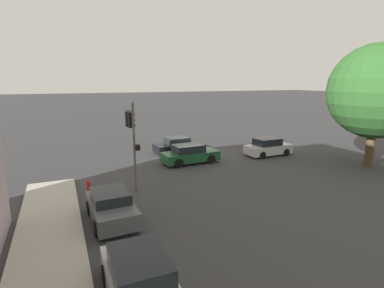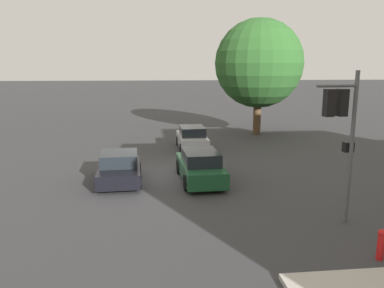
# 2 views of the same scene
# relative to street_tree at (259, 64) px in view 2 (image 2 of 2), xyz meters

# --- Properties ---
(ground_plane) EXTENTS (300.00, 300.00, 0.00)m
(ground_plane) POSITION_rel_street_tree_xyz_m (11.19, -8.25, -5.70)
(ground_plane) COLOR #333335
(street_tree) EXTENTS (7.01, 7.01, 9.22)m
(street_tree) POSITION_rel_street_tree_xyz_m (0.00, 0.00, 0.00)
(street_tree) COLOR #4C3823
(street_tree) RESTS_ON ground_plane
(traffic_signal) EXTENTS (0.65, 1.60, 5.28)m
(traffic_signal) POSITION_rel_street_tree_xyz_m (17.80, -2.30, -2.04)
(traffic_signal) COLOR #515456
(traffic_signal) RESTS_ON ground_plane
(crossing_car_0) EXTENTS (4.18, 1.92, 1.53)m
(crossing_car_0) POSITION_rel_street_tree_xyz_m (4.99, -5.90, -4.98)
(crossing_car_0) COLOR #B7B7BC
(crossing_car_0) RESTS_ON ground_plane
(crossing_car_1) EXTENTS (4.59, 2.07, 1.51)m
(crossing_car_1) POSITION_rel_street_tree_xyz_m (12.35, -6.32, -4.98)
(crossing_car_1) COLOR #194728
(crossing_car_1) RESTS_ON ground_plane
(crossing_car_2) EXTENTS (3.92, 2.16, 1.41)m
(crossing_car_2) POSITION_rel_street_tree_xyz_m (12.06, -10.16, -5.04)
(crossing_car_2) COLOR black
(crossing_car_2) RESTS_ON ground_plane
(fire_hydrant) EXTENTS (0.22, 0.22, 0.92)m
(fire_hydrant) POSITION_rel_street_tree_xyz_m (20.44, -2.24, -5.21)
(fire_hydrant) COLOR red
(fire_hydrant) RESTS_ON ground_plane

